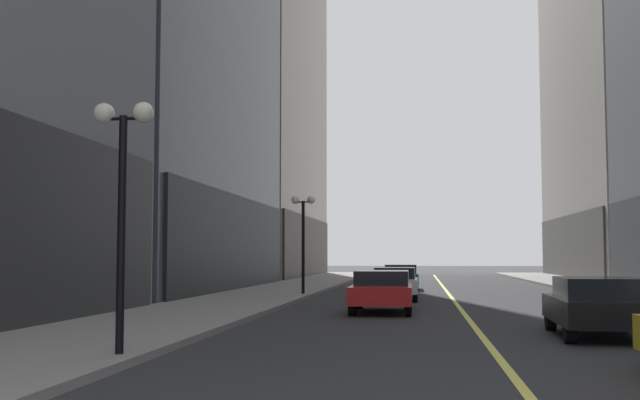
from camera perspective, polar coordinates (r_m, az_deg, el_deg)
name	(u,v)px	position (r m, az deg, el deg)	size (l,w,h in m)	color
ground_plane	(447,292)	(38.87, 9.36, -6.72)	(200.00, 200.00, 0.00)	#2D2D30
sidewalk_left	(282,290)	(39.45, -2.78, -6.62)	(4.50, 78.00, 0.15)	gray
sidewalk_right	(622,292)	(40.02, 21.33, -6.31)	(4.50, 78.00, 0.15)	gray
lane_centre_stripe	(447,292)	(38.87, 9.36, -6.71)	(0.16, 70.00, 0.01)	#E5D64C
car_black	(598,305)	(18.33, 19.80, -7.26)	(2.04, 4.20, 1.32)	black
car_red	(382,290)	(24.90, 4.59, -6.59)	(1.92, 4.30, 1.32)	#B21919
car_white	(395,282)	(31.80, 5.55, -6.05)	(1.83, 4.05, 1.32)	silver
car_green	(401,276)	(41.63, 5.98, -5.59)	(1.87, 4.07, 1.32)	#196038
street_lamp_left_near	(123,170)	(13.67, -14.33, 2.13)	(1.06, 0.36, 4.43)	black
street_lamp_left_far	(303,222)	(33.92, -1.24, -1.66)	(1.06, 0.36, 4.43)	black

